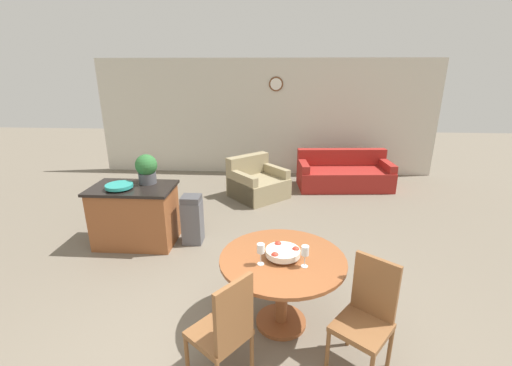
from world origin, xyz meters
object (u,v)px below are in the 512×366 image
(dining_table, at_px, (282,273))
(trash_bin, at_px, (192,219))
(couch, at_px, (344,175))
(potted_plant, at_px, (147,168))
(dining_chair_near_right, at_px, (367,312))
(teal_bowl, at_px, (119,186))
(armchair, at_px, (257,183))
(fruit_bowl, at_px, (283,252))
(wine_glass_right, at_px, (305,252))
(wine_glass_left, at_px, (261,249))
(dining_chair_near_left, at_px, (225,328))
(kitchen_island, at_px, (135,215))

(dining_table, distance_m, trash_bin, 2.12)
(couch, bearing_deg, potted_plant, -146.76)
(dining_chair_near_right, bearing_deg, teal_bowl, 5.41)
(potted_plant, xyz_separation_m, armchair, (1.48, 1.88, -0.84))
(dining_chair_near_right, bearing_deg, fruit_bowl, 5.51)
(wine_glass_right, height_order, trash_bin, wine_glass_right)
(wine_glass_right, bearing_deg, wine_glass_left, 178.26)
(teal_bowl, relative_size, trash_bin, 0.51)
(trash_bin, bearing_deg, wine_glass_right, -49.88)
(dining_chair_near_left, xyz_separation_m, fruit_bowl, (0.45, 0.71, 0.28))
(couch, bearing_deg, dining_table, -112.16)
(fruit_bowl, bearing_deg, couch, 72.46)
(fruit_bowl, xyz_separation_m, trash_bin, (-1.31, 1.65, -0.46))
(potted_plant, bearing_deg, trash_bin, -7.89)
(couch, bearing_deg, teal_bowl, -146.30)
(dining_chair_near_left, distance_m, dining_chair_near_right, 1.19)
(dining_chair_near_right, xyz_separation_m, trash_bin, (-2.02, 2.11, -0.18))
(trash_bin, height_order, couch, couch)
(dining_chair_near_right, xyz_separation_m, wine_glass_left, (-0.92, 0.33, 0.38))
(teal_bowl, xyz_separation_m, trash_bin, (0.95, 0.19, -0.57))
(dining_table, height_order, couch, couch)
(dining_chair_near_left, height_order, fruit_bowl, dining_chair_near_left)
(wine_glass_left, bearing_deg, dining_table, 31.78)
(dining_chair_near_left, height_order, kitchen_island, dining_chair_near_left)
(dining_chair_near_right, xyz_separation_m, teal_bowl, (-2.97, 1.91, 0.39))
(fruit_bowl, distance_m, wine_glass_right, 0.26)
(dining_table, height_order, kitchen_island, kitchen_island)
(dining_table, bearing_deg, trash_bin, 128.47)
(dining_chair_near_left, distance_m, trash_bin, 2.52)
(wine_glass_left, height_order, wine_glass_right, same)
(wine_glass_right, relative_size, teal_bowl, 0.56)
(fruit_bowl, xyz_separation_m, armchair, (-0.48, 3.62, -0.55))
(wine_glass_left, relative_size, teal_bowl, 0.56)
(wine_glass_right, bearing_deg, dining_table, 144.75)
(dining_table, bearing_deg, couch, 72.47)
(trash_bin, xyz_separation_m, couch, (2.68, 2.68, -0.09))
(kitchen_island, relative_size, armchair, 0.89)
(dining_chair_near_right, bearing_deg, trash_bin, -7.97)
(wine_glass_left, xyz_separation_m, potted_plant, (-1.76, 1.87, 0.19))
(potted_plant, distance_m, armchair, 2.53)
(wine_glass_right, bearing_deg, trash_bin, 130.12)
(wine_glass_right, xyz_separation_m, kitchen_island, (-2.33, 1.71, -0.48))
(fruit_bowl, bearing_deg, dining_chair_near_right, -32.65)
(wine_glass_left, relative_size, trash_bin, 0.29)
(armchair, bearing_deg, potted_plant, -170.24)
(dining_table, bearing_deg, armchair, 97.53)
(teal_bowl, bearing_deg, fruit_bowl, -32.78)
(kitchen_island, bearing_deg, wine_glass_left, -41.33)
(dining_chair_near_left, xyz_separation_m, wine_glass_left, (0.25, 0.59, 0.38))
(couch, bearing_deg, dining_chair_near_right, -102.43)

